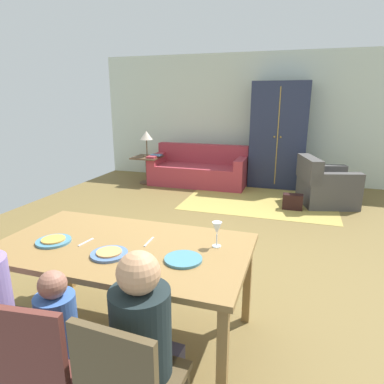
# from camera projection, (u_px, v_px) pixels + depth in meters

# --- Properties ---
(ground_plane) EXTENTS (7.06, 6.51, 0.02)m
(ground_plane) POSITION_uv_depth(u_px,v_px,m) (221.00, 235.00, 4.60)
(ground_plane) COLOR brown
(back_wall) EXTENTS (7.06, 0.10, 2.70)m
(back_wall) POSITION_uv_depth(u_px,v_px,m) (257.00, 119.00, 7.26)
(back_wall) COLOR silver
(back_wall) RESTS_ON ground_plane
(dining_table) EXTENTS (1.83, 1.02, 0.76)m
(dining_table) POSITION_uv_depth(u_px,v_px,m) (123.00, 253.00, 2.47)
(dining_table) COLOR olive
(dining_table) RESTS_ON ground_plane
(plate_near_man) EXTENTS (0.25, 0.25, 0.02)m
(plate_near_man) POSITION_uv_depth(u_px,v_px,m) (54.00, 241.00, 2.49)
(plate_near_man) COLOR teal
(plate_near_man) RESTS_ON dining_table
(pizza_near_man) EXTENTS (0.17, 0.17, 0.01)m
(pizza_near_man) POSITION_uv_depth(u_px,v_px,m) (53.00, 239.00, 2.49)
(pizza_near_man) COLOR gold
(pizza_near_man) RESTS_ON plate_near_man
(plate_near_child) EXTENTS (0.25, 0.25, 0.02)m
(plate_near_child) POSITION_uv_depth(u_px,v_px,m) (109.00, 254.00, 2.29)
(plate_near_child) COLOR #4E70A7
(plate_near_child) RESTS_ON dining_table
(pizza_near_child) EXTENTS (0.17, 0.17, 0.01)m
(pizza_near_child) POSITION_uv_depth(u_px,v_px,m) (109.00, 252.00, 2.28)
(pizza_near_child) COLOR #E09753
(pizza_near_child) RESTS_ON plate_near_child
(plate_near_woman) EXTENTS (0.25, 0.25, 0.02)m
(plate_near_woman) POSITION_uv_depth(u_px,v_px,m) (183.00, 259.00, 2.21)
(plate_near_woman) COLOR teal
(plate_near_woman) RESTS_ON dining_table
(wine_glass) EXTENTS (0.07, 0.07, 0.19)m
(wine_glass) POSITION_uv_depth(u_px,v_px,m) (217.00, 229.00, 2.39)
(wine_glass) COLOR silver
(wine_glass) RESTS_ON dining_table
(fork) EXTENTS (0.04, 0.15, 0.01)m
(fork) POSITION_uv_depth(u_px,v_px,m) (86.00, 242.00, 2.49)
(fork) COLOR silver
(fork) RESTS_ON dining_table
(knife) EXTENTS (0.02, 0.17, 0.01)m
(knife) POSITION_uv_depth(u_px,v_px,m) (149.00, 242.00, 2.50)
(knife) COLOR silver
(knife) RESTS_ON dining_table
(dining_chair_child) EXTENTS (0.46, 0.46, 0.87)m
(dining_chair_child) POSITION_uv_depth(u_px,v_px,m) (43.00, 361.00, 1.73)
(dining_chair_child) COLOR brown
(dining_chair_child) RESTS_ON ground_plane
(person_child) EXTENTS (0.22, 0.30, 0.92)m
(person_child) POSITION_uv_depth(u_px,v_px,m) (64.00, 348.00, 1.90)
(person_child) COLOR #3A3943
(person_child) RESTS_ON ground_plane
(person_woman) EXTENTS (0.30, 0.41, 1.11)m
(person_woman) POSITION_uv_depth(u_px,v_px,m) (146.00, 355.00, 1.74)
(person_woman) COLOR #3A374A
(person_woman) RESTS_ON ground_plane
(area_rug) EXTENTS (2.60, 1.80, 0.01)m
(area_rug) POSITION_uv_depth(u_px,v_px,m) (260.00, 201.00, 6.05)
(area_rug) COLOR #A99446
(area_rug) RESTS_ON ground_plane
(couch) EXTENTS (2.00, 0.86, 0.82)m
(couch) POSITION_uv_depth(u_px,v_px,m) (199.00, 170.00, 7.17)
(couch) COLOR #A2333E
(couch) RESTS_ON ground_plane
(armchair) EXTENTS (1.06, 1.06, 0.82)m
(armchair) POSITION_uv_depth(u_px,v_px,m) (324.00, 186.00, 5.82)
(armchair) COLOR #474544
(armchair) RESTS_ON ground_plane
(armoire) EXTENTS (1.10, 0.59, 2.10)m
(armoire) POSITION_uv_depth(u_px,v_px,m) (279.00, 135.00, 6.84)
(armoire) COLOR #242B45
(armoire) RESTS_ON ground_plane
(side_table) EXTENTS (0.56, 0.56, 0.58)m
(side_table) POSITION_uv_depth(u_px,v_px,m) (147.00, 166.00, 7.23)
(side_table) COLOR brown
(side_table) RESTS_ON ground_plane
(table_lamp) EXTENTS (0.26, 0.26, 0.54)m
(table_lamp) POSITION_uv_depth(u_px,v_px,m) (146.00, 136.00, 7.06)
(table_lamp) COLOR brown
(table_lamp) RESTS_ON side_table
(book_lower) EXTENTS (0.22, 0.16, 0.03)m
(book_lower) POSITION_uv_depth(u_px,v_px,m) (153.00, 157.00, 7.07)
(book_lower) COLOR #97372A
(book_lower) RESTS_ON side_table
(book_upper) EXTENTS (0.22, 0.16, 0.03)m
(book_upper) POSITION_uv_depth(u_px,v_px,m) (156.00, 155.00, 7.11)
(book_upper) COLOR #385578
(book_upper) RESTS_ON book_lower
(handbag) EXTENTS (0.32, 0.16, 0.26)m
(handbag) POSITION_uv_depth(u_px,v_px,m) (293.00, 202.00, 5.57)
(handbag) COLOR black
(handbag) RESTS_ON ground_plane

